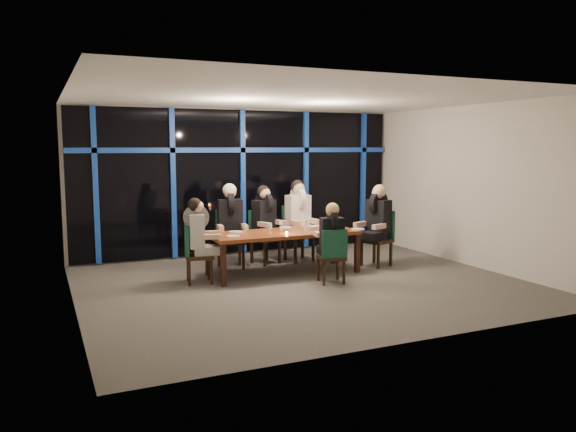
{
  "coord_description": "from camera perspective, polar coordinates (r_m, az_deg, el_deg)",
  "views": [
    {
      "loc": [
        -3.9,
        -8.08,
        2.22
      ],
      "look_at": [
        0.0,
        0.6,
        1.05
      ],
      "focal_mm": 35.0,
      "sensor_mm": 36.0,
      "label": 1
    }
  ],
  "objects": [
    {
      "name": "chair_far_left",
      "position": [
        10.44,
        -5.93,
        -1.98
      ],
      "size": [
        0.57,
        0.57,
        1.06
      ],
      "rotation": [
        0.0,
        0.0,
        -0.16
      ],
      "color": "black",
      "rests_on": "ground"
    },
    {
      "name": "wine_glass_a",
      "position": [
        9.61,
        -1.83,
        -1.07
      ],
      "size": [
        0.06,
        0.06,
        0.16
      ],
      "color": "white",
      "rests_on": "dining_table"
    },
    {
      "name": "plate_end_left",
      "position": [
        9.34,
        -5.6,
        -2.04
      ],
      "size": [
        0.24,
        0.24,
        0.01
      ],
      "primitive_type": "cylinder",
      "color": "white",
      "rests_on": "dining_table"
    },
    {
      "name": "diner_end_left",
      "position": [
        9.25,
        -9.08,
        -1.19
      ],
      "size": [
        0.63,
        0.52,
        0.93
      ],
      "rotation": [
        0.0,
        0.0,
        1.39
      ],
      "color": "black",
      "rests_on": "ground"
    },
    {
      "name": "wine_glass_c",
      "position": [
        9.91,
        1.78,
        -0.7
      ],
      "size": [
        0.07,
        0.07,
        0.19
      ],
      "color": "silver",
      "rests_on": "dining_table"
    },
    {
      "name": "plate_far_mid",
      "position": [
        10.3,
        -0.23,
        -1.15
      ],
      "size": [
        0.24,
        0.24,
        0.01
      ],
      "primitive_type": "cylinder",
      "color": "white",
      "rests_on": "dining_table"
    },
    {
      "name": "diner_end_right",
      "position": [
        10.56,
        9.04,
        0.26
      ],
      "size": [
        0.71,
        0.63,
        1.02
      ],
      "rotation": [
        0.0,
        0.0,
        5.06
      ],
      "color": "black",
      "rests_on": "ground"
    },
    {
      "name": "diner_far_mid",
      "position": [
        10.69,
        -2.31,
        0.31
      ],
      "size": [
        0.62,
        0.7,
        1.0
      ],
      "rotation": [
        0.0,
        0.0,
        0.34
      ],
      "color": "black",
      "rests_on": "ground"
    },
    {
      "name": "plate_near_mid",
      "position": [
        9.73,
        3.43,
        -1.65
      ],
      "size": [
        0.24,
        0.24,
        0.01
      ],
      "primitive_type": "cylinder",
      "color": "white",
      "rests_on": "dining_table"
    },
    {
      "name": "chair_near_mid",
      "position": [
        9.17,
        4.55,
        -3.79
      ],
      "size": [
        0.49,
        0.49,
        0.91
      ],
      "rotation": [
        0.0,
        0.0,
        2.95
      ],
      "color": "black",
      "rests_on": "ground"
    },
    {
      "name": "tea_light",
      "position": [
        9.6,
        -0.14,
        -1.71
      ],
      "size": [
        0.05,
        0.05,
        0.03
      ],
      "primitive_type": "cylinder",
      "color": "#F69749",
      "rests_on": "dining_table"
    },
    {
      "name": "diner_far_right",
      "position": [
        10.9,
        1.12,
        0.75
      ],
      "size": [
        0.56,
        0.7,
        1.05
      ],
      "rotation": [
        0.0,
        0.0,
        0.09
      ],
      "color": "silver",
      "rests_on": "ground"
    },
    {
      "name": "wine_bottle",
      "position": [
        10.04,
        4.99,
        -0.68
      ],
      "size": [
        0.08,
        0.08,
        0.34
      ],
      "rotation": [
        0.0,
        0.0,
        0.14
      ],
      "color": "black",
      "rests_on": "dining_table"
    },
    {
      "name": "plate_end_right",
      "position": [
        10.12,
        6.87,
        -1.35
      ],
      "size": [
        0.24,
        0.24,
        0.01
      ],
      "primitive_type": "cylinder",
      "color": "white",
      "rests_on": "dining_table"
    },
    {
      "name": "window_wall",
      "position": [
        11.7,
        -4.65,
        3.71
      ],
      "size": [
        6.86,
        0.43,
        2.94
      ],
      "color": "black",
      "rests_on": "ground"
    },
    {
      "name": "diner_near_mid",
      "position": [
        9.18,
        4.43,
        -1.49
      ],
      "size": [
        0.49,
        0.6,
        0.88
      ],
      "rotation": [
        0.0,
        0.0,
        2.95
      ],
      "color": "black",
      "rests_on": "ground"
    },
    {
      "name": "diner_far_left",
      "position": [
        10.3,
        -5.88,
        0.24
      ],
      "size": [
        0.57,
        0.7,
        1.04
      ],
      "rotation": [
        0.0,
        0.0,
        -0.16
      ],
      "color": "black",
      "rests_on": "ground"
    },
    {
      "name": "water_pitcher",
      "position": [
        10.02,
        3.57,
        -0.91
      ],
      "size": [
        0.11,
        0.1,
        0.18
      ],
      "rotation": [
        0.0,
        0.0,
        -0.3
      ],
      "color": "silver",
      "rests_on": "dining_table"
    },
    {
      "name": "chair_end_right",
      "position": [
        10.68,
        9.28,
        -1.9
      ],
      "size": [
        0.62,
        0.62,
        1.04
      ],
      "rotation": [
        0.0,
        0.0,
        5.06
      ],
      "color": "black",
      "rests_on": "ground"
    },
    {
      "name": "chair_far_mid",
      "position": [
        10.81,
        -2.61,
        -1.77
      ],
      "size": [
        0.6,
        0.6,
        1.02
      ],
      "rotation": [
        0.0,
        0.0,
        0.34
      ],
      "color": "black",
      "rests_on": "ground"
    },
    {
      "name": "room",
      "position": [
        8.97,
        1.58,
        5.76
      ],
      "size": [
        7.04,
        7.0,
        3.02
      ],
      "color": "#5A5650",
      "rests_on": "ground"
    },
    {
      "name": "wine_glass_e",
      "position": [
        10.23,
        3.63,
        -0.56
      ],
      "size": [
        0.07,
        0.07,
        0.17
      ],
      "color": "silver",
      "rests_on": "dining_table"
    },
    {
      "name": "chair_far_right",
      "position": [
        11.04,
        0.88,
        -1.41
      ],
      "size": [
        0.55,
        0.55,
        1.08
      ],
      "rotation": [
        0.0,
        0.0,
        0.09
      ],
      "color": "black",
      "rests_on": "ground"
    },
    {
      "name": "wine_glass_b",
      "position": [
        9.98,
        -0.7,
        -0.75
      ],
      "size": [
        0.06,
        0.06,
        0.17
      ],
      "color": "silver",
      "rests_on": "dining_table"
    },
    {
      "name": "plate_far_left",
      "position": [
        9.78,
        -5.35,
        -1.62
      ],
      "size": [
        0.24,
        0.24,
        0.01
      ],
      "primitive_type": "cylinder",
      "color": "white",
      "rests_on": "dining_table"
    },
    {
      "name": "wine_glass_d",
      "position": [
        9.64,
        -4.45,
        -1.05
      ],
      "size": [
        0.06,
        0.06,
        0.17
      ],
      "color": "silver",
      "rests_on": "dining_table"
    },
    {
      "name": "plate_far_right",
      "position": [
        10.46,
        2.69,
        -1.03
      ],
      "size": [
        0.24,
        0.24,
        0.01
      ],
      "primitive_type": "cylinder",
      "color": "white",
      "rests_on": "dining_table"
    },
    {
      "name": "chair_end_left",
      "position": [
        9.3,
        -9.53,
        -3.52
      ],
      "size": [
        0.52,
        0.52,
        0.96
      ],
      "rotation": [
        0.0,
        0.0,
        1.39
      ],
      "color": "black",
      "rests_on": "ground"
    },
    {
      "name": "dining_table",
      "position": [
        9.82,
        -0.48,
        -2.0
      ],
      "size": [
        2.6,
        1.0,
        0.75
      ],
      "color": "brown",
      "rests_on": "ground"
    }
  ]
}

